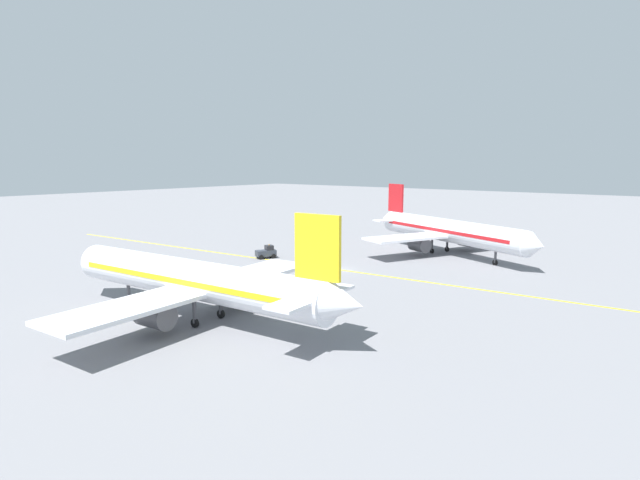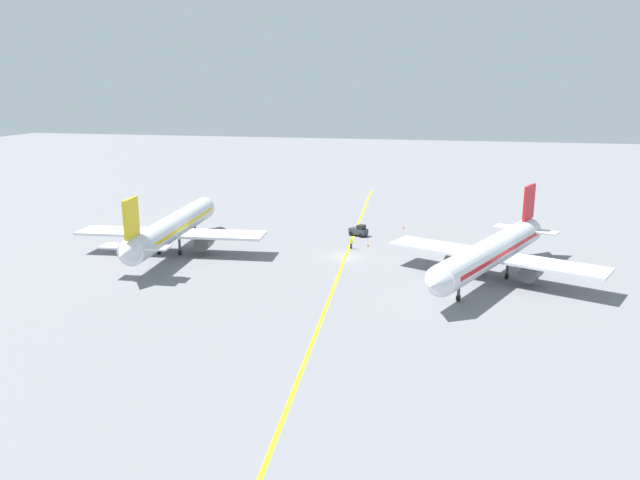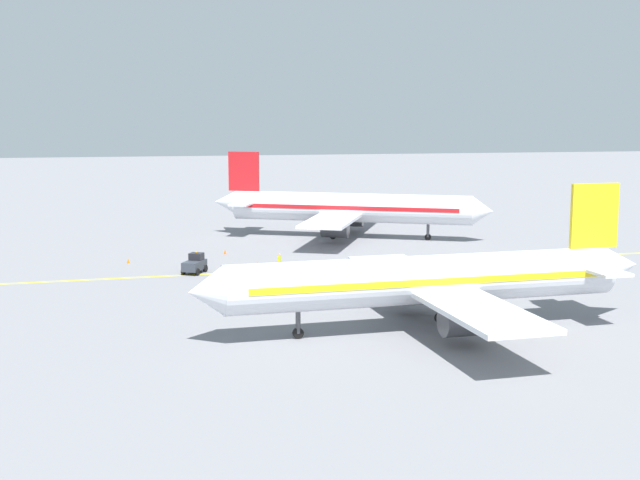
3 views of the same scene
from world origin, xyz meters
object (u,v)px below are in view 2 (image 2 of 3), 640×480
at_px(ground_crew_worker, 351,243).
at_px(traffic_cone_by_wingtip, 423,243).
at_px(airplane_at_gate, 492,252).
at_px(baggage_tug_dark, 359,231).
at_px(traffic_cone_mid_apron, 368,245).
at_px(traffic_cone_near_nose, 403,228).
at_px(airplane_adjacent_stand, 172,228).

bearing_deg(ground_crew_worker, traffic_cone_by_wingtip, -156.44).
distance_m(airplane_at_gate, ground_crew_worker, 23.38).
bearing_deg(baggage_tug_dark, traffic_cone_mid_apron, 110.69).
relative_size(airplane_at_gate, ground_crew_worker, 20.11).
bearing_deg(baggage_tug_dark, ground_crew_worker, 90.93).
relative_size(airplane_at_gate, traffic_cone_near_nose, 61.42).
height_order(baggage_tug_dark, traffic_cone_near_nose, baggage_tug_dark).
height_order(airplane_adjacent_stand, traffic_cone_mid_apron, airplane_adjacent_stand).
xyz_separation_m(baggage_tug_dark, traffic_cone_near_nose, (-6.76, -6.65, -0.63)).
xyz_separation_m(ground_crew_worker, traffic_cone_by_wingtip, (-10.65, -4.64, -0.63)).
distance_m(traffic_cone_mid_apron, traffic_cone_by_wingtip, 8.74).
bearing_deg(airplane_at_gate, baggage_tug_dark, -44.48).
distance_m(baggage_tug_dark, traffic_cone_mid_apron, 7.01).
bearing_deg(airplane_at_gate, traffic_cone_near_nose, -63.00).
bearing_deg(traffic_cone_by_wingtip, traffic_cone_near_nose, -69.03).
bearing_deg(traffic_cone_mid_apron, traffic_cone_by_wingtip, -162.12).
height_order(traffic_cone_near_nose, traffic_cone_mid_apron, same).
xyz_separation_m(airplane_adjacent_stand, baggage_tug_dark, (-25.60, -16.17, -2.81)).
height_order(baggage_tug_dark, traffic_cone_by_wingtip, baggage_tug_dark).
xyz_separation_m(baggage_tug_dark, traffic_cone_by_wingtip, (-10.79, 3.85, -0.63)).
bearing_deg(ground_crew_worker, baggage_tug_dark, -89.07).
bearing_deg(ground_crew_worker, airplane_at_gate, 150.40).
xyz_separation_m(ground_crew_worker, traffic_cone_near_nose, (-6.63, -15.14, -0.63)).
bearing_deg(traffic_cone_by_wingtip, ground_crew_worker, 23.56).
xyz_separation_m(airplane_at_gate, traffic_cone_mid_apron, (17.86, -13.43, -3.43)).
bearing_deg(ground_crew_worker, traffic_cone_mid_apron, -139.90).
height_order(airplane_at_gate, traffic_cone_mid_apron, airplane_at_gate).
bearing_deg(ground_crew_worker, airplane_adjacent_stand, 16.61).
distance_m(traffic_cone_near_nose, traffic_cone_mid_apron, 13.87).
bearing_deg(airplane_at_gate, ground_crew_worker, -29.60).
distance_m(airplane_adjacent_stand, baggage_tug_dark, 30.41).
relative_size(traffic_cone_mid_apron, traffic_cone_by_wingtip, 1.00).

